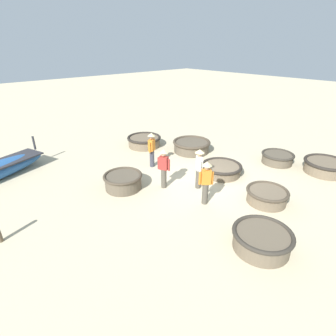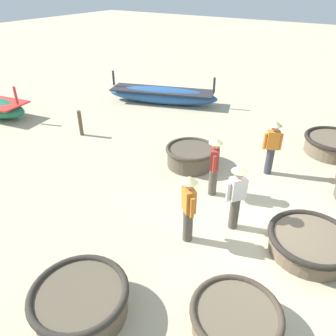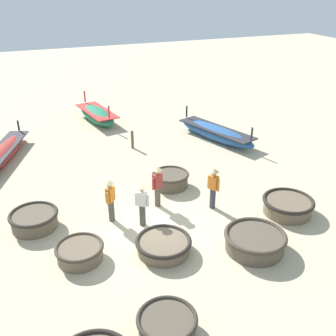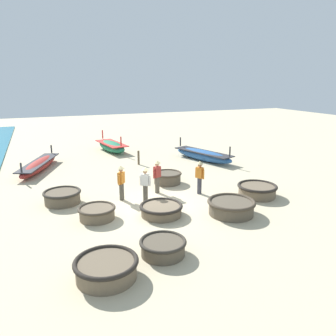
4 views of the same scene
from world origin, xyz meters
name	(u,v)px [view 3 (image 3 of 4)]	position (x,y,z in m)	size (l,w,h in m)	color
ground_plane	(155,232)	(0.00, 0.00, 0.00)	(80.00, 80.00, 0.00)	#C6B793
coracle_far_left	(288,205)	(5.03, -0.69, 0.32)	(1.91, 1.91, 0.58)	brown
coracle_upturned	(255,241)	(2.66, -2.10, 0.34)	(2.02, 2.02, 0.62)	brown
coracle_tilted	(170,179)	(1.75, 2.86, 0.33)	(1.57, 1.57, 0.61)	brown
coracle_front_right	(80,252)	(-2.68, -0.49, 0.28)	(1.52, 1.52, 0.52)	brown
coracle_center	(34,219)	(-3.83, 1.87, 0.32)	(1.71, 1.71, 0.59)	brown
coracle_far_right	(163,245)	(-0.12, -1.11, 0.26)	(1.82, 1.82, 0.47)	brown
coracle_weathered	(167,324)	(-1.20, -4.12, 0.28)	(1.54, 1.54, 0.52)	brown
long_boat_blue_hull	(216,133)	(6.03, 6.81, 0.38)	(2.70, 5.18, 1.33)	#285693
long_boat_white_hull	(3,153)	(-4.71, 8.33, 0.32)	(2.87, 5.44, 1.11)	maroon
long_boat_ochre_hull	(97,115)	(0.74, 12.15, 0.41)	(1.95, 4.22, 1.45)	#237551
fisherman_with_hat	(213,186)	(2.59, 0.69, 0.96)	(0.36, 0.48, 1.67)	#383842
fisherman_standing_right	(157,184)	(0.70, 1.60, 0.96)	(0.49, 0.36, 1.67)	#4C473D
fisherman_by_coracle	(110,197)	(-1.20, 1.27, 0.96)	(0.39, 0.42, 1.67)	#4C473D
fisherman_standing_left	(142,202)	(-0.25, 0.58, 0.96)	(0.44, 0.38, 1.67)	#4C473D
mooring_post_shoreline	(132,140)	(1.49, 7.36, 0.47)	(0.14, 0.14, 0.94)	brown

